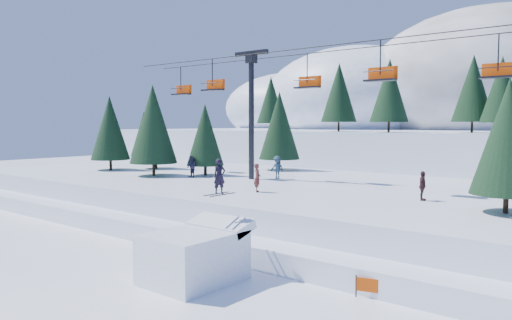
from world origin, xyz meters
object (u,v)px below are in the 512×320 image
Objects in this scene: jump_kicker at (195,254)px; chairlift at (367,89)px; banner_near at (392,289)px; banner_far at (365,283)px.

jump_kicker is 17.86m from chairlift.
banner_near is (7.66, -12.90, -8.78)m from chairlift.
banner_far is (-1.14, 0.03, 0.00)m from banner_near.
banner_near is 0.97× the size of banner_far.
chairlift is 16.64× the size of banner_near.
chairlift is at bearing 120.72° from banner_near.
chairlift is 16.89m from banner_far.
chairlift is 16.09× the size of banner_far.
chairlift is at bearing 116.90° from banner_far.
banner_near is at bearing -59.28° from chairlift.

